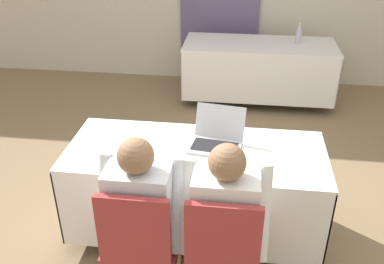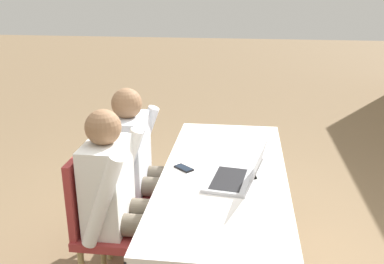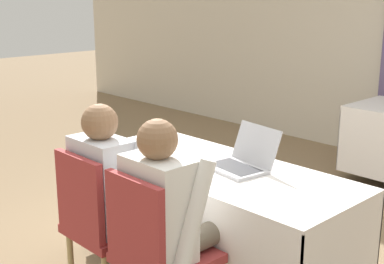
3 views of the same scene
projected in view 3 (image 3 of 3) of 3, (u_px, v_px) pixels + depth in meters
conference_table_near at (215, 194)px, 3.27m from camera, size 1.79×0.74×0.73m
laptop at (241, 161)px, 3.17m from camera, size 0.40×0.38×0.24m
cell_phone at (183, 174)px, 3.06m from camera, size 0.13×0.13×0.01m
paper_beside_laptop at (219, 165)px, 3.25m from camera, size 0.25×0.32×0.00m
paper_centre_table at (244, 165)px, 3.24m from camera, size 0.21×0.30×0.00m
chair_near_left at (100, 221)px, 2.99m from camera, size 0.44×0.44×0.91m
chair_near_right at (155, 250)px, 2.66m from camera, size 0.44×0.44×0.91m
person_checkered_shirt at (114, 190)px, 3.02m from camera, size 0.50×0.52×1.17m
person_white_shirt at (170, 214)px, 2.68m from camera, size 0.50×0.52×1.17m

